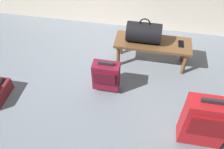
# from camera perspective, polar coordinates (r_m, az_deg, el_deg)

# --- Properties ---
(ground_plane) EXTENTS (6.60, 6.60, 0.00)m
(ground_plane) POSITION_cam_1_polar(r_m,az_deg,el_deg) (2.90, -3.54, -4.91)
(ground_plane) COLOR slate
(bench) EXTENTS (1.00, 0.36, 0.37)m
(bench) POSITION_cam_1_polar(r_m,az_deg,el_deg) (3.14, 9.97, 7.12)
(bench) COLOR brown
(bench) RESTS_ON ground
(duffel_bag_black) EXTENTS (0.44, 0.26, 0.34)m
(duffel_bag_black) POSITION_cam_1_polar(r_m,az_deg,el_deg) (3.03, 7.83, 10.22)
(duffel_bag_black) COLOR black
(duffel_bag_black) RESTS_ON bench
(cell_phone) EXTENTS (0.07, 0.14, 0.01)m
(cell_phone) POSITION_cam_1_polar(r_m,az_deg,el_deg) (3.15, 16.62, 7.26)
(cell_phone) COLOR black
(cell_phone) RESTS_ON bench
(suitcase_upright_red) EXTENTS (0.42, 0.21, 0.68)m
(suitcase_upright_red) POSITION_cam_1_polar(r_m,az_deg,el_deg) (2.42, 21.89, -10.81)
(suitcase_upright_red) COLOR red
(suitcase_upright_red) RESTS_ON ground
(suitcase_small_burgundy) EXTENTS (0.32, 0.18, 0.46)m
(suitcase_small_burgundy) POSITION_cam_1_polar(r_m,az_deg,el_deg) (2.78, -1.47, -0.33)
(suitcase_small_burgundy) COLOR maroon
(suitcase_small_burgundy) RESTS_ON ground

